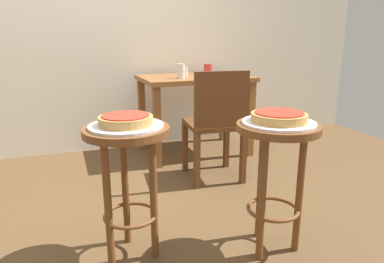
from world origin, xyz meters
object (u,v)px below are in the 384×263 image
stool_middle (127,162)px  pizza_middle (125,120)px  cup_far_edge (208,69)px  wooden_chair (216,121)px  stool_foreground (276,157)px  cup_near_edge (181,71)px  dining_table (194,89)px  pizza_foreground (279,117)px  serving_plate_foreground (279,123)px  serving_plate_middle (125,126)px  condiment_shaker (186,72)px

stool_middle → pizza_middle: (0.00, -0.00, 0.20)m
cup_far_edge → wooden_chair: 0.97m
stool_foreground → cup_near_edge: (0.02, 1.49, 0.29)m
stool_middle → stool_foreground: bearing=-15.8°
wooden_chair → stool_foreground: bearing=-96.3°
dining_table → cup_near_edge: (-0.18, -0.14, 0.18)m
pizza_foreground → wooden_chair: size_ratio=0.31×
dining_table → stool_middle: bearing=-122.0°
cup_far_edge → serving_plate_foreground: bearing=-102.7°
serving_plate_foreground → cup_far_edge: 1.84m
pizza_foreground → stool_foreground: bearing=166.0°
serving_plate_foreground → serving_plate_middle: size_ratio=1.01×
stool_middle → serving_plate_middle: (0.00, 0.00, 0.18)m
pizza_middle → stool_foreground: bearing=-15.8°
serving_plate_middle → wooden_chair: wooden_chair is taller
serving_plate_middle → condiment_shaker: condiment_shaker is taller
serving_plate_middle → dining_table: (0.89, 1.43, -0.07)m
stool_middle → pizza_middle: pizza_middle is taller
pizza_foreground → stool_middle: size_ratio=0.39×
cup_near_edge → wooden_chair: size_ratio=0.15×
condiment_shaker → dining_table: bearing=16.6°
pizza_middle → cup_near_edge: bearing=61.0°
serving_plate_middle → condiment_shaker: 1.61m
pizza_foreground → pizza_middle: (-0.70, 0.20, 0.00)m
serving_plate_foreground → condiment_shaker: condiment_shaker is taller
dining_table → serving_plate_foreground: bearing=-97.0°
pizza_middle → wooden_chair: size_ratio=0.29×
stool_middle → wooden_chair: wooden_chair is taller
serving_plate_middle → dining_table: bearing=58.0°
cup_far_edge → condiment_shaker: size_ratio=1.11×
pizza_middle → cup_far_edge: size_ratio=2.64×
pizza_foreground → wooden_chair: (0.10, 0.93, -0.24)m
serving_plate_foreground → wooden_chair: (0.10, 0.93, -0.21)m
dining_table → condiment_shaker: size_ratio=11.59×
serving_plate_foreground → cup_far_edge: bearing=77.3°
cup_far_edge → wooden_chair: size_ratio=0.11×
pizza_foreground → cup_far_edge: bearing=77.3°
pizza_foreground → cup_far_edge: size_ratio=2.80×
wooden_chair → condiment_shaker: bearing=90.1°
pizza_foreground → dining_table: (0.20, 1.63, -0.09)m
cup_near_edge → stool_foreground: bearing=-90.8°
stool_middle → wooden_chair: bearing=42.5°
serving_plate_foreground → pizza_middle: (-0.70, 0.20, 0.03)m
serving_plate_foreground → cup_near_edge: bearing=89.2°
cup_far_edge → stool_middle: bearing=-124.6°
stool_middle → cup_near_edge: bearing=61.0°
pizza_middle → condiment_shaker: size_ratio=2.92×
serving_plate_foreground → wooden_chair: size_ratio=0.41×
serving_plate_middle → pizza_middle: size_ratio=1.39×
pizza_middle → cup_near_edge: cup_near_edge is taller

